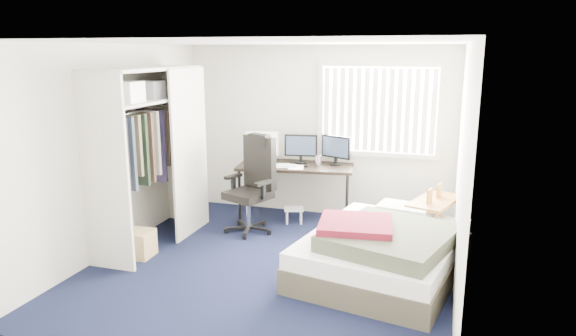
{
  "coord_description": "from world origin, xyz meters",
  "views": [
    {
      "loc": [
        1.83,
        -5.19,
        2.42
      ],
      "look_at": [
        0.08,
        0.4,
        1.07
      ],
      "focal_mm": 32.0,
      "sensor_mm": 36.0,
      "label": 1
    }
  ],
  "objects_px": {
    "bed": "(383,250)",
    "nightstand": "(435,205)",
    "office_chair": "(253,194)",
    "desk": "(296,163)"
  },
  "relations": [
    {
      "from": "desk",
      "to": "nightstand",
      "type": "xyz_separation_m",
      "value": [
        1.96,
        -0.53,
        -0.3
      ]
    },
    {
      "from": "desk",
      "to": "office_chair",
      "type": "distance_m",
      "value": 0.86
    },
    {
      "from": "office_chair",
      "to": "nightstand",
      "type": "height_order",
      "value": "office_chair"
    },
    {
      "from": "bed",
      "to": "nightstand",
      "type": "bearing_deg",
      "value": 65.04
    },
    {
      "from": "desk",
      "to": "nightstand",
      "type": "relative_size",
      "value": 1.79
    },
    {
      "from": "desk",
      "to": "bed",
      "type": "xyz_separation_m",
      "value": [
        1.47,
        -1.59,
        -0.54
      ]
    },
    {
      "from": "office_chair",
      "to": "desk",
      "type": "bearing_deg",
      "value": 58.3
    },
    {
      "from": "office_chair",
      "to": "bed",
      "type": "bearing_deg",
      "value": -25.87
    },
    {
      "from": "office_chair",
      "to": "bed",
      "type": "xyz_separation_m",
      "value": [
        1.89,
        -0.92,
        -0.22
      ]
    },
    {
      "from": "desk",
      "to": "bed",
      "type": "height_order",
      "value": "desk"
    }
  ]
}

